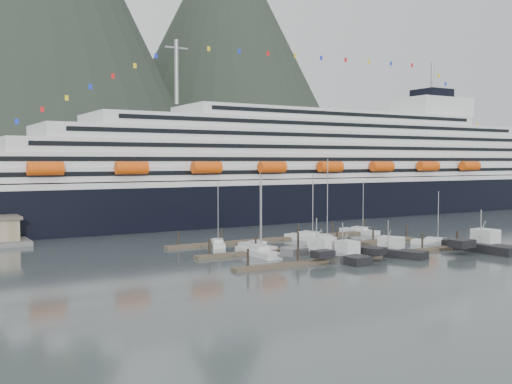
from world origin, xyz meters
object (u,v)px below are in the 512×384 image
(sailboat_e, at_px, (218,244))
(trawler_a, at_px, (316,253))
(sailboat_f, at_px, (309,238))
(sailboat_g, at_px, (359,231))
(sailboat_b, at_px, (258,253))
(trawler_d, at_px, (480,246))
(trawler_b, at_px, (342,256))
(sailboat_d, at_px, (325,240))
(sailboat_h, at_px, (434,243))
(sailboat_a, at_px, (257,247))
(trawler_c, at_px, (388,251))
(cruise_ship, at_px, (307,175))

(sailboat_e, bearing_deg, trawler_a, -138.18)
(sailboat_f, xyz_separation_m, sailboat_g, (16.69, 4.00, -0.04))
(sailboat_b, relative_size, trawler_d, 1.01)
(sailboat_f, bearing_deg, trawler_b, 138.05)
(sailboat_d, relative_size, sailboat_h, 1.58)
(sailboat_e, bearing_deg, sailboat_a, -128.86)
(trawler_c, height_order, trawler_d, trawler_d)
(trawler_b, bearing_deg, sailboat_b, 32.80)
(sailboat_g, distance_m, trawler_c, 31.91)
(sailboat_g, xyz_separation_m, trawler_a, (-28.74, -22.85, 0.53))
(sailboat_h, distance_m, trawler_a, 28.69)
(sailboat_h, height_order, trawler_a, sailboat_h)
(trawler_b, xyz_separation_m, trawler_d, (27.71, -4.15, 0.12))
(cruise_ship, xyz_separation_m, sailboat_a, (-44.86, -47.80, -11.61))
(sailboat_d, height_order, sailboat_f, sailboat_d)
(sailboat_a, distance_m, sailboat_g, 33.20)
(sailboat_h, bearing_deg, trawler_a, 68.11)
(sailboat_a, height_order, sailboat_g, sailboat_a)
(sailboat_b, height_order, sailboat_h, sailboat_b)
(sailboat_d, height_order, sailboat_e, sailboat_d)
(sailboat_a, distance_m, trawler_c, 23.20)
(sailboat_b, height_order, sailboat_d, sailboat_d)
(sailboat_a, relative_size, sailboat_e, 1.13)
(trawler_b, bearing_deg, sailboat_g, -46.64)
(cruise_ship, bearing_deg, sailboat_e, -140.67)
(sailboat_h, height_order, trawler_d, sailboat_h)
(sailboat_a, relative_size, trawler_c, 1.08)
(sailboat_b, relative_size, sailboat_g, 1.17)
(sailboat_d, bearing_deg, trawler_a, 157.34)
(sailboat_b, xyz_separation_m, trawler_c, (18.38, -11.75, 0.42))
(sailboat_e, xyz_separation_m, trawler_c, (19.07, -25.41, 0.46))
(sailboat_g, relative_size, trawler_d, 0.86)
(sailboat_a, relative_size, sailboat_h, 1.34)
(sailboat_b, distance_m, trawler_a, 9.99)
(sailboat_a, bearing_deg, sailboat_e, 23.01)
(cruise_ship, distance_m, sailboat_f, 53.10)
(sailboat_a, height_order, sailboat_b, sailboat_a)
(sailboat_a, bearing_deg, sailboat_d, -91.85)
(sailboat_a, xyz_separation_m, sailboat_e, (-4.11, 7.68, -0.03))
(sailboat_g, xyz_separation_m, trawler_b, (-26.90, -27.33, 0.48))
(sailboat_f, bearing_deg, trawler_a, 129.09)
(sailboat_g, relative_size, trawler_a, 0.87)
(trawler_b, bearing_deg, sailboat_d, -32.54)
(sailboat_b, height_order, sailboat_e, sailboat_b)
(cruise_ship, distance_m, trawler_b, 77.76)
(sailboat_b, height_order, trawler_b, sailboat_b)
(trawler_c, bearing_deg, sailboat_a, 17.17)
(sailboat_e, bearing_deg, cruise_ship, -27.69)
(trawler_c, bearing_deg, sailboat_h, -94.96)
(trawler_a, height_order, trawler_b, trawler_a)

